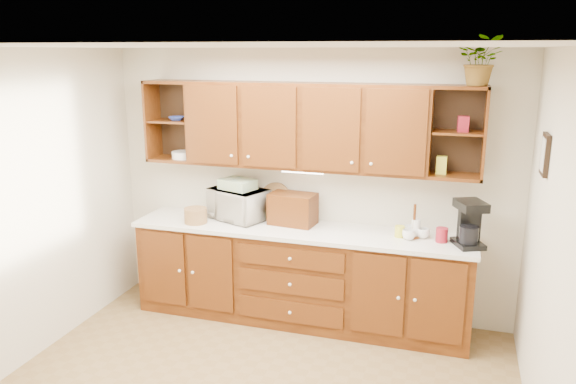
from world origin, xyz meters
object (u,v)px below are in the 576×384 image
Objects in this scene: coffee_maker at (469,224)px; potted_plant at (481,61)px; microwave at (238,204)px; bread_box at (293,209)px.

coffee_maker is 0.99× the size of potted_plant.
potted_plant is (-0.01, 0.11, 1.36)m from coffee_maker.
microwave is 1.38× the size of coffee_maker.
coffee_maker reaches higher than microwave.
potted_plant is at bearing 20.32° from microwave.
bread_box is at bearing 20.87° from microwave.
coffee_maker is at bearing 17.55° from microwave.
coffee_maker reaches higher than bread_box.
potted_plant is at bearing 5.71° from bread_box.
microwave is at bearing 179.02° from potted_plant.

